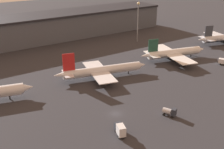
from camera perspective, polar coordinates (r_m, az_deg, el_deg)
ground at (r=100.47m, az=0.73°, el=-7.96°), size 600.00×600.00×0.00m
terminal_building at (r=188.91m, az=-18.62°, el=8.40°), size 214.19×28.42×17.03m
airplane_2 at (r=128.62m, az=-2.13°, el=0.81°), size 43.66×29.15×13.25m
airplane_3 at (r=155.86m, az=12.39°, el=4.29°), size 38.76×35.88×12.40m
service_vehicle_2 at (r=88.43m, az=1.67°, el=-11.06°), size 3.86×6.06×3.79m
service_vehicle_3 at (r=100.41m, az=11.65°, el=-7.39°), size 3.81×5.08×3.18m
lamp_post_1 at (r=184.10m, az=5.30°, el=11.58°), size 1.80×1.80×25.62m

